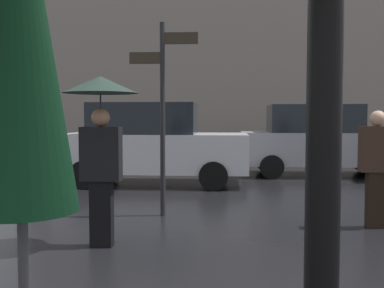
{
  "coord_description": "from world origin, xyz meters",
  "views": [
    {
      "loc": [
        -0.59,
        -2.44,
        1.56
      ],
      "look_at": [
        -1.08,
        4.18,
        1.18
      ],
      "focal_mm": 42.48,
      "sensor_mm": 36.0,
      "label": 1
    }
  ],
  "objects": [
    {
      "name": "parked_car_left",
      "position": [
        -2.32,
        8.17,
        0.97
      ],
      "size": [
        4.36,
        2.05,
        1.9
      ],
      "rotation": [
        0.0,
        0.0,
        0.09
      ],
      "color": "silver",
      "rests_on": "ground"
    },
    {
      "name": "parked_car_distant",
      "position": [
        1.93,
        10.08,
        0.96
      ],
      "size": [
        4.31,
        1.95,
        1.91
      ],
      "rotation": [
        0.0,
        0.0,
        -0.08
      ],
      "color": "gray",
      "rests_on": "ground"
    },
    {
      "name": "pedestrian_with_umbrella",
      "position": [
        -2.08,
        2.9,
        1.54
      ],
      "size": [
        0.9,
        0.9,
        2.05
      ],
      "rotation": [
        0.0,
        0.0,
        4.04
      ],
      "color": "black",
      "rests_on": "ground"
    },
    {
      "name": "street_signpost",
      "position": [
        -1.57,
        4.67,
        1.85
      ],
      "size": [
        1.08,
        0.08,
        3.05
      ],
      "color": "black",
      "rests_on": "ground"
    },
    {
      "name": "pedestrian_with_bag",
      "position": [
        1.56,
        4.11,
        0.94
      ],
      "size": [
        0.51,
        0.24,
        1.66
      ],
      "rotation": [
        0.0,
        0.0,
        1.56
      ],
      "color": "black",
      "rests_on": "ground"
    },
    {
      "name": "folded_patio_umbrella_near",
      "position": [
        -1.27,
        -0.97,
        1.79
      ],
      "size": [
        0.43,
        0.43,
        2.52
      ],
      "color": "black",
      "rests_on": "ground"
    }
  ]
}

